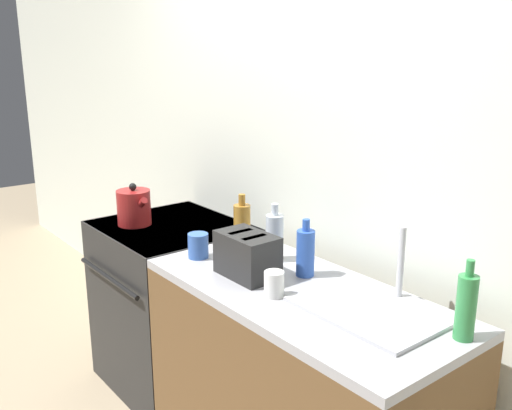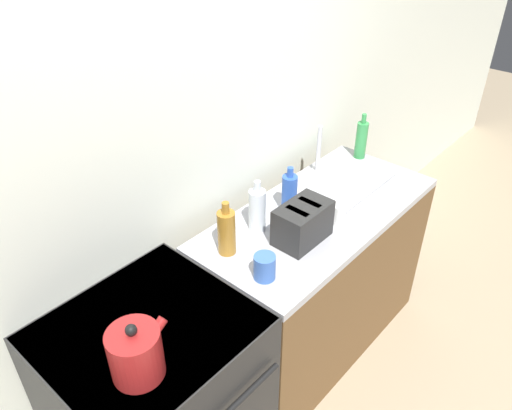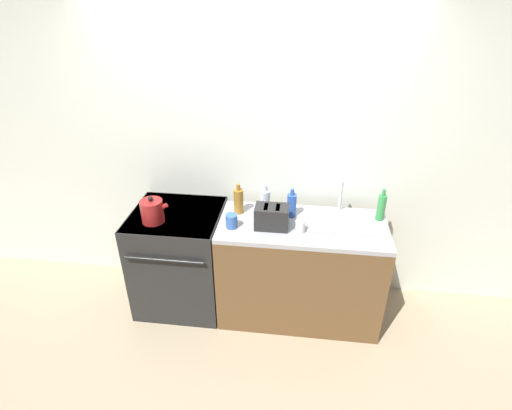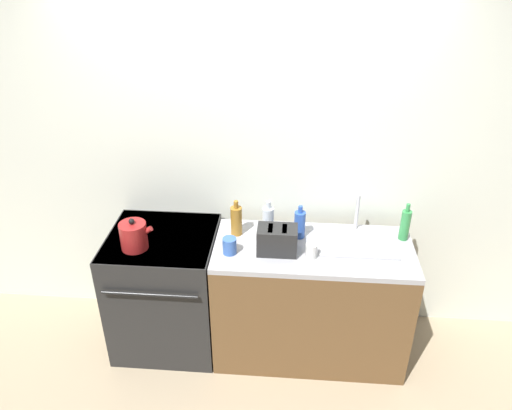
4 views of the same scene
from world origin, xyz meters
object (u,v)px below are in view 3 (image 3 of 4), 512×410
kettle (152,211)px  cup_blue (232,221)px  bottle_green (381,207)px  cup_white (300,226)px  bottle_amber (239,201)px  stove (181,257)px  toaster (272,217)px  bottle_clear (265,202)px  bottle_blue (292,205)px

kettle → cup_blue: (0.62, -0.01, -0.04)m
bottle_green → cup_white: 0.68m
bottle_amber → cup_blue: size_ratio=2.33×
stove → cup_white: cup_white is taller
toaster → bottle_clear: bearing=109.2°
toaster → bottle_amber: (-0.28, 0.19, 0.02)m
kettle → bottle_amber: size_ratio=0.87×
stove → toaster: bearing=-7.6°
bottle_blue → bottle_green: bearing=2.7°
bottle_amber → cup_blue: 0.24m
bottle_clear → stove: bearing=-172.3°
bottle_clear → bottle_amber: (-0.21, -0.01, 0.00)m
bottle_clear → cup_white: 0.39m
stove → bottle_clear: size_ratio=3.58×
cup_white → bottle_clear: bearing=139.5°
bottle_green → bottle_clear: bottle_green is taller
toaster → bottle_blue: size_ratio=1.07×
toaster → bottle_green: bottle_green is taller
stove → bottle_clear: bottle_clear is taller
kettle → bottle_amber: (0.64, 0.22, 0.01)m
toaster → bottle_amber: 0.34m
bottle_blue → bottle_clear: 0.21m
kettle → bottle_blue: size_ratio=0.93×
cup_blue → cup_white: bearing=-0.5°
bottle_blue → bottle_clear: size_ratio=0.94×
bottle_green → toaster: bearing=-165.4°
bottle_green → cup_white: size_ratio=2.73×
kettle → toaster: kettle is taller
toaster → stove: bearing=172.4°
bottle_clear → bottle_amber: bearing=-176.1°
kettle → bottle_blue: bottle_blue is taller
kettle → toaster: (0.93, 0.03, -0.00)m
stove → kettle: size_ratio=4.09×
bottle_amber → stove: bearing=-170.7°
bottle_amber → cup_blue: (-0.02, -0.23, -0.05)m
stove → kettle: (-0.13, -0.14, 0.53)m
bottle_blue → cup_white: (0.08, -0.23, -0.05)m
bottle_clear → cup_blue: bottle_clear is taller
toaster → bottle_green: bearing=14.6°
stove → bottle_amber: (0.51, 0.08, 0.55)m
kettle → bottle_blue: (1.07, 0.22, 0.01)m
bottle_blue → stove: bearing=-175.1°
stove → cup_blue: size_ratio=8.28×
bottle_blue → bottle_clear: (-0.21, 0.02, 0.01)m
bottle_blue → cup_white: bottle_blue is taller
kettle → cup_white: (1.15, -0.01, -0.04)m
kettle → bottle_clear: bearing=15.4°
toaster → bottle_green: 0.87m
bottle_green → cup_blue: size_ratio=2.43×
toaster → bottle_clear: size_ratio=1.01×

